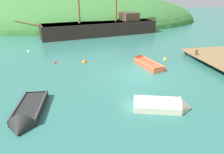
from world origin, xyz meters
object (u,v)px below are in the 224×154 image
rowboat_center (27,115)px  buoy_red (55,63)px  rowboat_near_dock (144,63)px  sailing_ship (101,30)px  buoy_yellow (165,59)px  buoy_white (28,51)px  buoy_orange (84,62)px  rowboat_portside (167,107)px

rowboat_center → buoy_red: size_ratio=12.41×
rowboat_near_dock → buoy_red: rowboat_near_dock is taller
sailing_ship → rowboat_center: bearing=59.4°
rowboat_near_dock → rowboat_center: size_ratio=1.01×
sailing_ship → buoy_yellow: bearing=96.2°
rowboat_center → buoy_yellow: bearing=129.5°
sailing_ship → rowboat_near_dock: (1.60, -13.16, -0.52)m
buoy_white → buoy_red: bearing=-56.7°
buoy_orange → sailing_ship: bearing=74.1°
rowboat_near_dock → buoy_orange: rowboat_near_dock is taller
rowboat_near_dock → rowboat_portside: 6.81m
sailing_ship → buoy_white: (-8.61, -6.89, -0.64)m
buoy_red → buoy_white: bearing=123.3°
buoy_white → buoy_red: (2.84, -4.32, 0.00)m
sailing_ship → rowboat_portside: (0.38, -19.87, -0.53)m
rowboat_near_dock → buoy_white: 11.98m
buoy_white → buoy_yellow: bearing=-22.9°
rowboat_center → sailing_ship: bearing=166.8°
buoy_white → buoy_orange: bearing=-41.0°
rowboat_portside → buoy_orange: (-3.65, 8.34, -0.11)m
sailing_ship → rowboat_center: (-6.60, -19.21, -0.53)m
sailing_ship → rowboat_portside: bearing=79.5°
rowboat_center → buoy_white: (-2.01, 12.32, -0.11)m
buoy_yellow → buoy_red: size_ratio=1.11×
buoy_yellow → sailing_ship: bearing=107.9°
sailing_ship → buoy_red: (-5.77, -11.21, -0.64)m
rowboat_center → buoy_red: (0.83, 8.00, -0.11)m
sailing_ship → rowboat_center: size_ratio=5.03×
rowboat_center → buoy_white: bearing=-165.0°
rowboat_center → buoy_orange: rowboat_center is taller
buoy_yellow → rowboat_center: bearing=-146.2°
buoy_yellow → buoy_orange: size_ratio=0.77×
rowboat_near_dock → buoy_orange: 5.14m
rowboat_portside → rowboat_center: bearing=-168.2°
buoy_red → buoy_yellow: bearing=-5.7°
sailing_ship → buoy_white: sailing_ship is taller
sailing_ship → buoy_yellow: size_ratio=56.33×
buoy_red → buoy_orange: bearing=-7.2°
buoy_yellow → buoy_red: bearing=174.3°
rowboat_near_dock → buoy_orange: bearing=58.0°
rowboat_near_dock → rowboat_portside: (-1.22, -6.71, -0.01)m
rowboat_portside → buoy_red: rowboat_portside is taller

